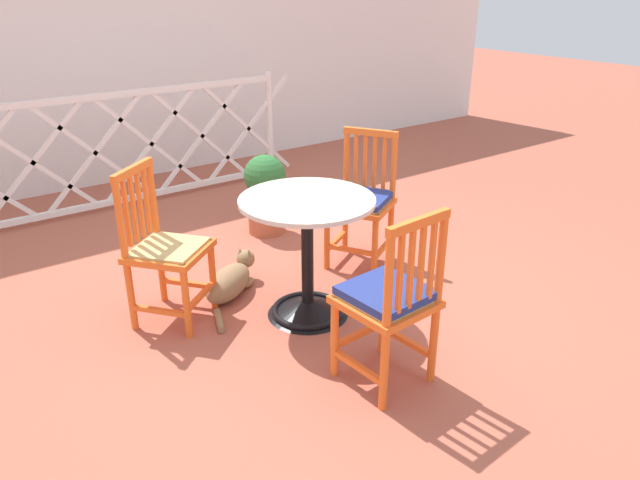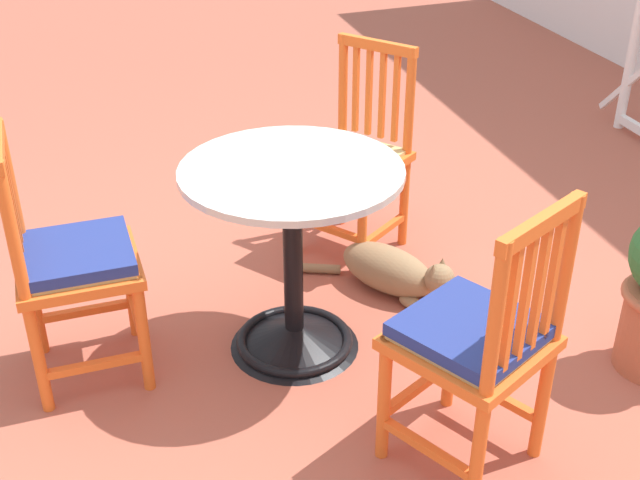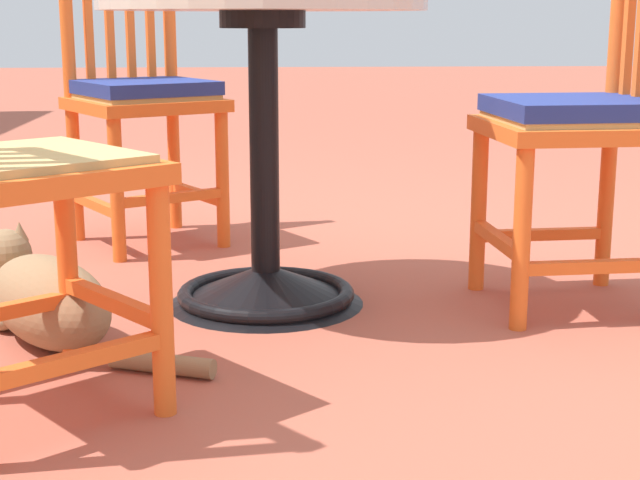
{
  "view_description": "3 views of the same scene",
  "coord_description": "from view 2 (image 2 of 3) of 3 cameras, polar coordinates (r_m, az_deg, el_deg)",
  "views": [
    {
      "loc": [
        -1.85,
        -2.57,
        1.85
      ],
      "look_at": [
        -0.07,
        -0.15,
        0.54
      ],
      "focal_mm": 33.96,
      "sensor_mm": 36.0,
      "label": 1
    },
    {
      "loc": [
        2.34,
        -0.58,
        1.85
      ],
      "look_at": [
        -0.19,
        0.13,
        0.36
      ],
      "focal_mm": 45.68,
      "sensor_mm": 36.0,
      "label": 2
    },
    {
      "loc": [
        -2.38,
        0.0,
        0.69
      ],
      "look_at": [
        -0.13,
        -0.14,
        0.18
      ],
      "focal_mm": 54.83,
      "sensor_mm": 36.0,
      "label": 3
    }
  ],
  "objects": [
    {
      "name": "orange_chair_at_corner",
      "position": [
        3.53,
        2.54,
        5.81
      ],
      "size": [
        0.56,
        0.56,
        0.91
      ],
      "color": "orange",
      "rests_on": "ground_plane"
    },
    {
      "name": "cafe_table",
      "position": [
        2.92,
        -1.87,
        -2.9
      ],
      "size": [
        0.76,
        0.76,
        0.73
      ],
      "color": "black",
      "rests_on": "ground_plane"
    },
    {
      "name": "tabby_cat",
      "position": [
        3.35,
        5.25,
        -2.27
      ],
      "size": [
        0.53,
        0.57,
        0.23
      ],
      "color": "#8E704C",
      "rests_on": "ground_plane"
    },
    {
      "name": "orange_chair_near_fence",
      "position": [
        2.84,
        -17.05,
        -1.57
      ],
      "size": [
        0.42,
        0.42,
        0.91
      ],
      "color": "orange",
      "rests_on": "ground_plane"
    },
    {
      "name": "orange_chair_by_planter",
      "position": [
        2.39,
        10.9,
        -7.02
      ],
      "size": [
        0.55,
        0.55,
        0.91
      ],
      "color": "orange",
      "rests_on": "ground_plane"
    },
    {
      "name": "ground_plane",
      "position": [
        3.04,
        -1.37,
        -7.98
      ],
      "size": [
        24.0,
        24.0,
        0.0
      ],
      "primitive_type": "plane",
      "color": "#AD5642"
    }
  ]
}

